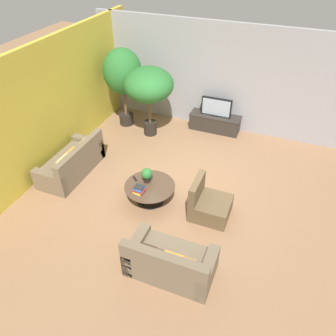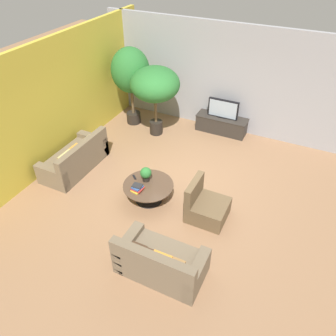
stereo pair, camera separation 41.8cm
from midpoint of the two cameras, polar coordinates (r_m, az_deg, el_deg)
ground_plane at (r=7.72m, az=-0.24°, el=-3.62°), size 24.00×24.00×0.00m
back_wall_stone at (r=9.61m, az=7.29°, el=15.38°), size 7.40×0.12×3.00m
side_wall_left at (r=8.58m, az=-20.71°, el=10.41°), size 0.12×7.40×3.00m
media_console at (r=9.84m, az=6.95°, el=7.87°), size 1.48×0.50×0.48m
television at (r=9.61m, az=7.17°, el=10.45°), size 0.88×0.13×0.54m
coffee_table at (r=7.24m, az=-4.83°, el=-3.90°), size 1.11×1.11×0.43m
couch_by_wall at (r=8.41m, az=-17.71°, el=0.79°), size 0.84×1.79×0.84m
couch_near_entry at (r=5.95m, az=-1.75°, el=-16.15°), size 1.54×0.84×0.84m
armchair_wicker at (r=6.96m, az=5.33°, el=-6.42°), size 0.80×0.76×0.86m
potted_palm_tall at (r=9.64m, az=-9.20°, el=15.93°), size 1.09×1.09×2.30m
potted_palm_corner at (r=9.06m, az=-4.75°, el=14.02°), size 1.35×1.35×1.99m
potted_plant_tabletop at (r=7.16m, az=-5.39°, el=-1.19°), size 0.25×0.25×0.34m
book_stack at (r=7.02m, az=-6.69°, el=-3.74°), size 0.25×0.30×0.11m
remote_black at (r=7.37m, az=-7.41°, el=-1.88°), size 0.15×0.13×0.02m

